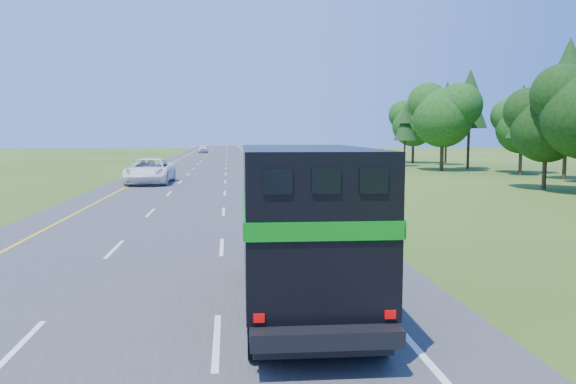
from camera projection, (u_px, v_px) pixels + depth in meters
road at (208, 172)px, 58.01m from camera, size 15.00×260.00×0.04m
lane_markings at (208, 172)px, 58.01m from camera, size 11.15×260.00×0.01m
tree_wall_right at (561, 106)px, 40.36m from camera, size 16.00×100.00×12.00m
horse_truck at (301, 222)px, 12.65m from camera, size 2.79×8.32×3.66m
white_suv at (150, 171)px, 44.68m from camera, size 3.51×7.29×2.00m
far_car at (203, 149)px, 116.74m from camera, size 2.39×5.09×1.69m
delineator at (365, 196)px, 31.31m from camera, size 0.08×0.05×1.02m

